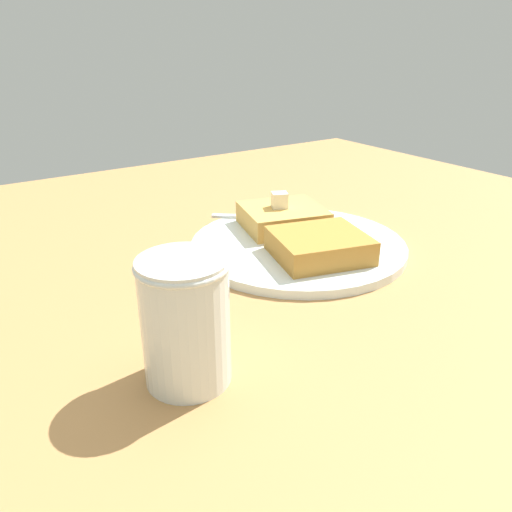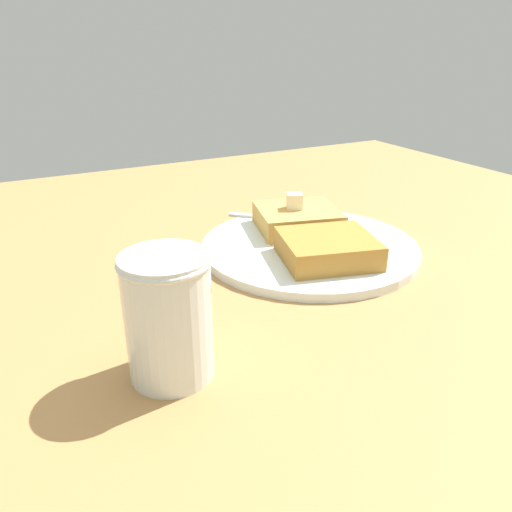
{
  "view_description": "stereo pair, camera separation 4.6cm",
  "coord_description": "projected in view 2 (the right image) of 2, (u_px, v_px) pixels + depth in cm",
  "views": [
    {
      "loc": [
        39.66,
        -33.91,
        25.87
      ],
      "look_at": [
        4.42,
        -10.08,
        7.1
      ],
      "focal_mm": 35.0,
      "sensor_mm": 36.0,
      "label": 1
    },
    {
      "loc": [
        42.05,
        -29.93,
        25.87
      ],
      "look_at": [
        4.42,
        -10.08,
        7.1
      ],
      "focal_mm": 35.0,
      "sensor_mm": 36.0,
      "label": 2
    }
  ],
  "objects": [
    {
      "name": "table_surface",
      "position": [
        316.0,
        272.0,
        0.57
      ],
      "size": [
        106.53,
        106.53,
        2.6
      ],
      "primitive_type": "cube",
      "color": "#AC7B46",
      "rests_on": "ground"
    },
    {
      "name": "plate",
      "position": [
        309.0,
        247.0,
        0.59
      ],
      "size": [
        25.33,
        25.33,
        1.01
      ],
      "color": "white",
      "rests_on": "table_surface"
    },
    {
      "name": "toast_slice_left",
      "position": [
        298.0,
        219.0,
        0.62
      ],
      "size": [
        11.06,
        11.72,
        2.66
      ],
      "primitive_type": "cube",
      "rotation": [
        0.0,
        0.0,
        -0.27
      ],
      "color": "gold",
      "rests_on": "plate"
    },
    {
      "name": "toast_slice_middle",
      "position": [
        324.0,
        249.0,
        0.54
      ],
      "size": [
        11.06,
        11.72,
        2.66
      ],
      "primitive_type": "cube",
      "rotation": [
        0.0,
        0.0,
        -0.27
      ],
      "color": "#B17B31",
      "rests_on": "plate"
    },
    {
      "name": "butter_pat_primary",
      "position": [
        294.0,
        201.0,
        0.62
      ],
      "size": [
        2.38,
        2.47,
        1.92
      ],
      "primitive_type": "cube",
      "rotation": [
        0.0,
        0.0,
        1.13
      ],
      "color": "#F7EDC8",
      "rests_on": "toast_slice_left"
    },
    {
      "name": "fork",
      "position": [
        296.0,
        219.0,
        0.66
      ],
      "size": [
        11.15,
        13.37,
        0.36
      ],
      "color": "silver",
      "rests_on": "plate"
    },
    {
      "name": "syrup_jar",
      "position": [
        169.0,
        320.0,
        0.36
      ],
      "size": [
        6.56,
        6.56,
        9.64
      ],
      "color": "#552708",
      "rests_on": "table_surface"
    }
  ]
}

